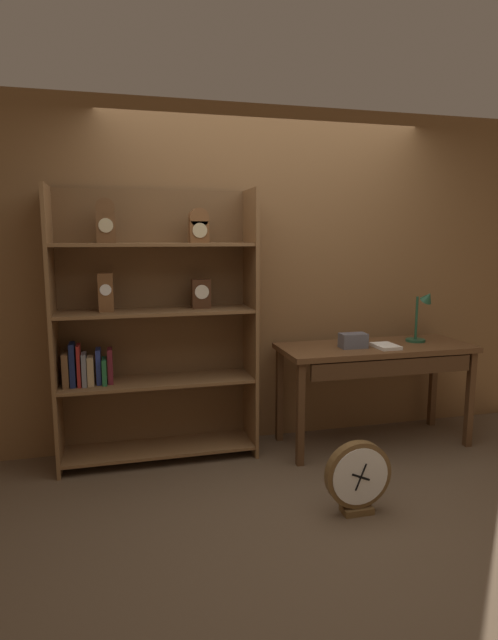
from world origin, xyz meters
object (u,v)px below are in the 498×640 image
(toolbox_small, at_px, (353,341))
(round_clock_large, at_px, (358,477))
(open_repair_manual, at_px, (386,346))
(bookshelf, at_px, (152,330))
(workbench, at_px, (376,358))
(desk_lamp, at_px, (422,315))

(toolbox_small, height_order, round_clock_large, toolbox_small)
(toolbox_small, xyz_separation_m, open_repair_manual, (0.24, -0.06, -0.04))
(bookshelf, height_order, round_clock_large, bookshelf)
(bookshelf, bearing_deg, toolbox_small, -8.36)
(bookshelf, xyz_separation_m, open_repair_manual, (1.71, -0.28, -0.15))
(bookshelf, bearing_deg, workbench, -6.79)
(workbench, bearing_deg, round_clock_large, -122.65)
(desk_lamp, relative_size, open_repair_manual, 1.90)
(bookshelf, bearing_deg, round_clock_large, -45.63)
(bookshelf, distance_m, desk_lamp, 2.10)
(desk_lamp, height_order, round_clock_large, desk_lamp)
(round_clock_large, bearing_deg, workbench, 57.35)
(bookshelf, height_order, open_repair_manual, bookshelf)
(desk_lamp, bearing_deg, open_repair_manual, -161.30)
(bookshelf, xyz_separation_m, toolbox_small, (1.48, -0.22, -0.11))
(desk_lamp, distance_m, open_repair_manual, 0.45)
(workbench, distance_m, desk_lamp, 0.52)
(workbench, xyz_separation_m, round_clock_large, (-0.59, -0.92, -0.47))
(toolbox_small, height_order, open_repair_manual, toolbox_small)
(toolbox_small, bearing_deg, bookshelf, 171.64)
(open_repair_manual, bearing_deg, workbench, 109.87)
(toolbox_small, bearing_deg, desk_lamp, 6.15)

